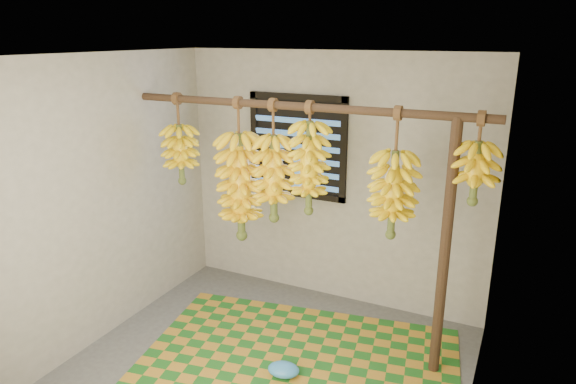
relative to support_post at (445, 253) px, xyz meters
The scene contains 16 objects.
floor 1.71m from the support_post, 149.74° to the right, with size 3.00×3.00×0.01m, color #4C4C4C.
ceiling 1.98m from the support_post, 149.74° to the right, with size 3.00×3.00×0.01m, color silver.
wall_back 1.46m from the support_post, 146.14° to the left, with size 3.00×0.01×2.40m, color gray.
wall_left 2.80m from the support_post, 165.49° to the right, with size 0.01×3.00×2.40m, color gray.
wall_right 0.79m from the support_post, 66.46° to the right, with size 0.01×3.00×2.40m, color gray.
window 1.80m from the support_post, 153.40° to the left, with size 1.00×0.04×1.00m.
hanging_pole 1.56m from the support_post, behind, with size 0.06×0.06×3.00m, color #41291A.
support_post is the anchor object (origin of this frame).
woven_mat 1.49m from the support_post, 150.88° to the right, with size 2.50×2.00×0.01m, color #1D5F1C.
plastic_bag 1.51m from the support_post, 150.32° to the right, with size 0.25×0.18×0.10m, color #3687CC.
banana_bunch_a 2.39m from the support_post, behind, with size 0.31×0.31×0.81m.
banana_bunch_b 1.75m from the support_post, behind, with size 0.37×0.37×1.23m.
banana_bunch_c 1.46m from the support_post, behind, with size 0.32×0.32×1.01m.
banana_bunch_d 1.21m from the support_post, behind, with size 0.32×0.32×0.90m.
banana_bunch_e 0.57m from the support_post, behind, with size 0.35×0.35×0.99m.
banana_bunch_f 0.64m from the support_post, ahead, with size 0.31×0.31×0.65m.
Camera 1 is at (1.67, -2.90, 2.53)m, focal length 32.00 mm.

